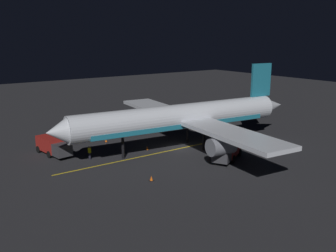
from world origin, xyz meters
name	(u,v)px	position (x,y,z in m)	size (l,w,h in m)	color
ground_plane	(180,149)	(0.00, 0.00, -0.10)	(180.00, 180.00, 0.20)	#242427
apron_guide_stripe	(155,154)	(0.12, 4.00, 0.00)	(0.24, 27.63, 0.01)	gold
airliner	(184,118)	(-0.06, -0.62, 4.29)	(34.76, 36.73, 11.13)	silver
baggage_truck	(53,146)	(7.54, 15.01, 1.17)	(6.43, 2.94, 2.21)	maroon
catering_truck	(228,150)	(-7.07, -2.11, 1.25)	(4.70, 6.29, 2.43)	maroon
ground_crew_worker	(90,152)	(3.05, 11.93, 0.89)	(0.40, 0.40, 1.74)	black
traffic_cone_near_left	(106,140)	(8.97, 6.71, 0.25)	(0.50, 0.50, 0.55)	#EA590F
traffic_cone_near_right	(151,178)	(-7.52, 9.61, 0.25)	(0.50, 0.50, 0.55)	#EA590F
traffic_cone_under_wing	(147,148)	(2.20, 3.92, 0.25)	(0.50, 0.50, 0.55)	#EA590F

